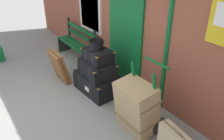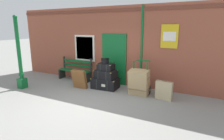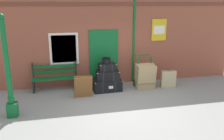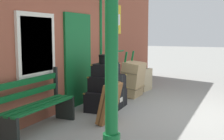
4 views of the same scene
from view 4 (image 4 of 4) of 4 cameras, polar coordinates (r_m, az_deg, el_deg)
The scene contains 12 objects.
ground_plane at distance 6.26m, azimuth 14.06°, elevation -8.46°, with size 60.00×60.00×0.00m, color gray.
brick_facade at distance 6.96m, azimuth -7.19°, elevation 6.58°, with size 10.40×0.35×3.20m.
lamp_post at distance 3.14m, azimuth -0.09°, elevation -4.00°, with size 0.28×0.28×2.81m.
platform_bench at distance 5.23m, azimuth -14.26°, elevation -6.56°, with size 1.60×0.43×1.01m.
steamer_trunk_base at distance 6.55m, azimuth -1.08°, elevation -5.65°, with size 1.05×0.71×0.43m.
steamer_trunk_middle at distance 6.50m, azimuth -0.89°, elevation -2.43°, with size 0.84×0.60×0.33m.
steamer_trunk_top at distance 6.47m, azimuth -1.20°, elevation 0.12°, with size 0.62×0.47×0.27m.
round_hatbox at distance 6.41m, azimuth -1.22°, elevation 2.22°, with size 0.31×0.31×0.19m.
porters_trolley at distance 7.85m, azimuth 2.83°, elevation -3.04°, with size 0.71×0.57×1.20m.
large_brown_trunk at distance 7.75m, azimuth 4.03°, elevation -1.74°, with size 0.70×0.54×0.93m.
suitcase_caramel at distance 8.60m, azimuth 6.51°, elevation -1.90°, with size 0.57×0.24×0.67m.
suitcase_olive at distance 5.52m, azimuth -0.47°, elevation -6.33°, with size 0.61×0.31×0.77m.
Camera 4 is at (-5.95, -1.03, 1.67)m, focal length 47.44 mm.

